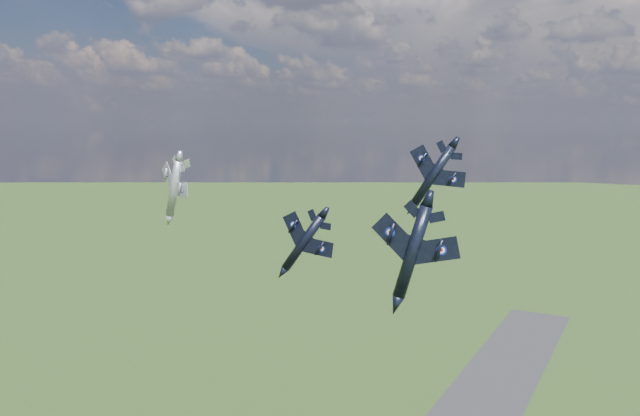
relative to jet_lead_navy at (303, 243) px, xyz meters
The scene contains 4 objects.
jet_lead_navy is the anchor object (origin of this frame).
jet_right_navy 26.01m from the jet_lead_navy, 34.35° to the right, with size 9.77×13.62×2.82m, color black, non-canonical shape.
jet_high_navy 31.61m from the jet_lead_navy, 73.78° to the left, with size 11.53×16.08×3.33m, color black, non-canonical shape.
jet_left_silver 36.89m from the jet_lead_navy, 160.07° to the left, with size 11.07×15.43×3.19m, color #A0A4AA, non-canonical shape.
Camera 1 is at (48.67, -70.97, 95.88)m, focal length 35.00 mm.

